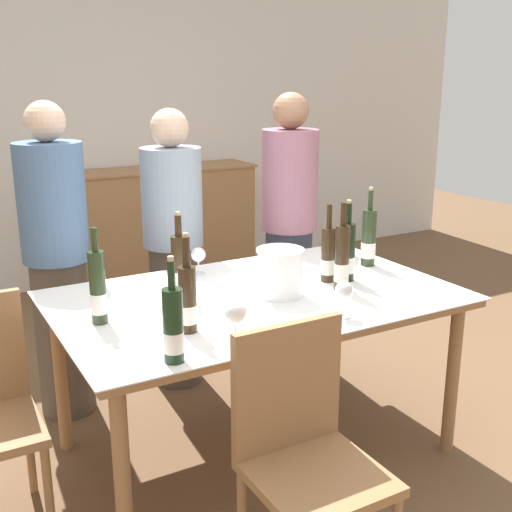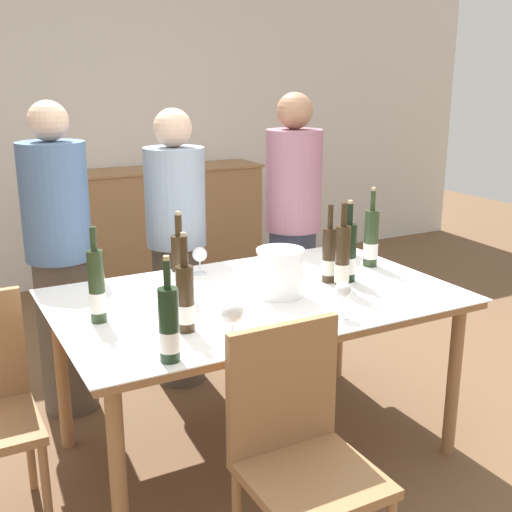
% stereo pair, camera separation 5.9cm
% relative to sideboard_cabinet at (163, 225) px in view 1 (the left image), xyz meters
% --- Properties ---
extents(ground_plane, '(12.00, 12.00, 0.00)m').
position_rel_sideboard_cabinet_xyz_m(ground_plane, '(-0.61, -2.71, -0.49)').
color(ground_plane, brown).
extents(back_wall, '(8.00, 0.10, 2.80)m').
position_rel_sideboard_cabinet_xyz_m(back_wall, '(-0.61, 0.29, 0.91)').
color(back_wall, silver).
rests_on(back_wall, ground_plane).
extents(sideboard_cabinet, '(1.61, 0.46, 0.98)m').
position_rel_sideboard_cabinet_xyz_m(sideboard_cabinet, '(0.00, 0.00, 0.00)').
color(sideboard_cabinet, '#996B42').
rests_on(sideboard_cabinet, ground_plane).
extents(dining_table, '(1.77, 1.10, 0.78)m').
position_rel_sideboard_cabinet_xyz_m(dining_table, '(-0.61, -2.71, 0.22)').
color(dining_table, '#996B42').
rests_on(dining_table, ground_plane).
extents(ice_bucket, '(0.21, 0.21, 0.21)m').
position_rel_sideboard_cabinet_xyz_m(ice_bucket, '(-0.52, -2.76, 0.40)').
color(ice_bucket, white).
rests_on(ice_bucket, dining_table).
extents(wine_bottle_0, '(0.07, 0.07, 0.38)m').
position_rel_sideboard_cabinet_xyz_m(wine_bottle_0, '(-0.91, -2.55, 0.42)').
color(wine_bottle_0, '#332314').
rests_on(wine_bottle_0, dining_table).
extents(wine_bottle_1, '(0.07, 0.07, 0.39)m').
position_rel_sideboard_cabinet_xyz_m(wine_bottle_1, '(-1.04, -2.95, 0.42)').
color(wine_bottle_1, '#332314').
rests_on(wine_bottle_1, dining_table).
extents(wine_bottle_2, '(0.07, 0.07, 0.40)m').
position_rel_sideboard_cabinet_xyz_m(wine_bottle_2, '(-0.24, -2.84, 0.43)').
color(wine_bottle_2, '#332314').
rests_on(wine_bottle_2, dining_table).
extents(wine_bottle_3, '(0.07, 0.07, 0.37)m').
position_rel_sideboard_cabinet_xyz_m(wine_bottle_3, '(-0.21, -2.70, 0.42)').
color(wine_bottle_3, '#332314').
rests_on(wine_bottle_3, dining_table).
extents(wine_bottle_4, '(0.07, 0.07, 0.39)m').
position_rel_sideboard_cabinet_xyz_m(wine_bottle_4, '(-1.31, -2.69, 0.43)').
color(wine_bottle_4, '#28381E').
rests_on(wine_bottle_4, dining_table).
extents(wine_bottle_5, '(0.07, 0.07, 0.37)m').
position_rel_sideboard_cabinet_xyz_m(wine_bottle_5, '(-1.19, -3.17, 0.42)').
color(wine_bottle_5, black).
rests_on(wine_bottle_5, dining_table).
extents(wine_bottle_6, '(0.07, 0.07, 0.41)m').
position_rel_sideboard_cabinet_xyz_m(wine_bottle_6, '(0.12, -2.58, 0.43)').
color(wine_bottle_6, '#28381E').
rests_on(wine_bottle_6, dining_table).
extents(wine_bottle_7, '(0.07, 0.07, 0.39)m').
position_rel_sideboard_cabinet_xyz_m(wine_bottle_7, '(-0.13, -2.73, 0.42)').
color(wine_bottle_7, black).
rests_on(wine_bottle_7, dining_table).
extents(wine_glass_0, '(0.07, 0.07, 0.14)m').
position_rel_sideboard_cabinet_xyz_m(wine_glass_0, '(-0.70, -2.30, 0.39)').
color(wine_glass_0, white).
rests_on(wine_glass_0, dining_table).
extents(wine_glass_1, '(0.07, 0.07, 0.14)m').
position_rel_sideboard_cabinet_xyz_m(wine_glass_1, '(-0.36, -2.50, 0.39)').
color(wine_glass_1, white).
rests_on(wine_glass_1, dining_table).
extents(wine_glass_2, '(0.09, 0.09, 0.16)m').
position_rel_sideboard_cabinet_xyz_m(wine_glass_2, '(-0.94, -3.14, 0.41)').
color(wine_glass_2, white).
rests_on(wine_glass_2, dining_table).
extents(wine_glass_3, '(0.07, 0.07, 0.15)m').
position_rel_sideboard_cabinet_xyz_m(wine_glass_3, '(-0.43, -3.11, 0.40)').
color(wine_glass_3, white).
rests_on(wine_glass_3, dining_table).
extents(chair_near_front, '(0.42, 0.42, 0.93)m').
position_rel_sideboard_cabinet_xyz_m(chair_near_front, '(-0.86, -3.48, 0.04)').
color(chair_near_front, '#996B42').
rests_on(chair_near_front, ground_plane).
extents(person_host, '(0.33, 0.33, 1.61)m').
position_rel_sideboard_cabinet_xyz_m(person_host, '(-1.29, -1.88, 0.32)').
color(person_host, '#51473D').
rests_on(person_host, ground_plane).
extents(person_guest_left, '(0.33, 0.33, 1.56)m').
position_rel_sideboard_cabinet_xyz_m(person_guest_left, '(-0.65, -1.85, 0.29)').
color(person_guest_left, '#51473D').
rests_on(person_guest_left, ground_plane).
extents(person_guest_right, '(0.33, 0.33, 1.63)m').
position_rel_sideboard_cabinet_xyz_m(person_guest_right, '(0.06, -1.92, 0.33)').
color(person_guest_right, '#383F56').
rests_on(person_guest_right, ground_plane).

